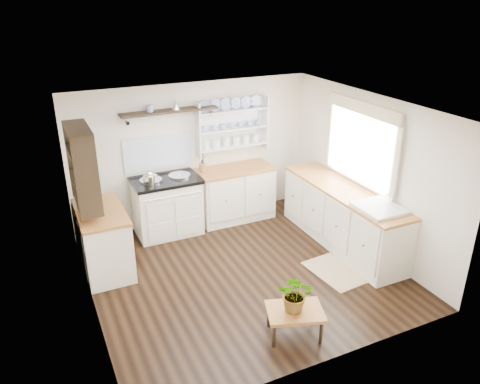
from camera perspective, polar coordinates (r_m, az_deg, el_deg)
name	(u,v)px	position (r m, az deg, el deg)	size (l,w,h in m)	color
floor	(244,272)	(6.59, 0.45, -9.70)	(4.00, 3.80, 0.01)	black
wall_back	(194,153)	(7.68, -5.66, 4.71)	(4.00, 0.02, 2.30)	beige
wall_right	(368,173)	(7.07, 15.29, 2.29)	(0.02, 3.80, 2.30)	beige
wall_left	(84,227)	(5.56, -18.51, -4.04)	(0.02, 3.80, 2.30)	beige
ceiling	(244,108)	(5.67, 0.53, 10.17)	(4.00, 3.80, 0.01)	white
window	(361,143)	(7.01, 14.55, 5.80)	(0.08, 1.55, 1.22)	white
aga_cooker	(167,205)	(7.47, -8.87, -1.63)	(1.03, 0.72, 0.95)	white
back_cabinets	(235,193)	(7.87, -0.61, -0.07)	(1.27, 0.63, 0.90)	#EDE4CC
right_cabinets	(342,216)	(7.23, 12.38, -2.89)	(0.62, 2.43, 0.90)	#EDE4CC
belfast_sink	(378,216)	(6.57, 16.51, -2.81)	(0.55, 0.60, 0.45)	white
left_cabinets	(104,239)	(6.70, -16.30, -5.57)	(0.62, 1.13, 0.90)	#EDE4CC
plate_rack	(231,125)	(7.76, -1.12, 8.14)	(1.20, 0.22, 0.90)	white
high_shelf	(170,112)	(7.24, -8.58, 9.66)	(1.50, 0.29, 0.16)	black
left_shelving	(82,166)	(6.24, -18.68, 3.00)	(0.28, 0.80, 1.05)	black
kettle	(149,177)	(7.08, -11.03, 1.75)	(0.17, 0.17, 0.21)	silver
utensil_crock	(202,167)	(7.56, -4.62, 3.01)	(0.11, 0.11, 0.13)	#945836
center_table	(295,313)	(5.41, 6.70, -14.48)	(0.73, 0.62, 0.34)	brown
potted_plant	(296,294)	(5.25, 6.83, -12.22)	(0.39, 0.34, 0.44)	#3F7233
floor_rug	(335,272)	(6.70, 11.51, -9.52)	(0.55, 0.85, 0.02)	#8E7753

